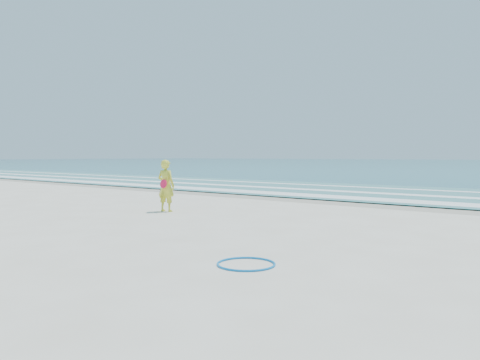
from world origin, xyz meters
The scene contains 8 objects.
ground centered at (0.00, 0.00, 0.00)m, with size 400.00×400.00×0.00m, color silver.
wet_sand centered at (0.00, 9.00, 0.00)m, with size 400.00×2.40×0.00m, color #B2A893.
shallow centered at (0.00, 14.00, 0.04)m, with size 400.00×10.00×0.01m, color #59B7AD.
foam_near centered at (0.00, 10.30, 0.05)m, with size 400.00×1.40×0.01m, color white.
foam_mid centered at (0.00, 13.20, 0.05)m, with size 400.00×0.90×0.01m, color white.
foam_far centered at (0.00, 16.50, 0.05)m, with size 400.00×0.60×0.01m, color white.
hoop centered at (4.29, -1.14, 0.02)m, with size 0.94×0.94×0.03m, color #0A75C3.
woman centered at (-2.00, 2.89, 0.80)m, with size 0.65×0.49×1.61m.
Camera 1 is at (8.79, -6.92, 1.73)m, focal length 35.00 mm.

